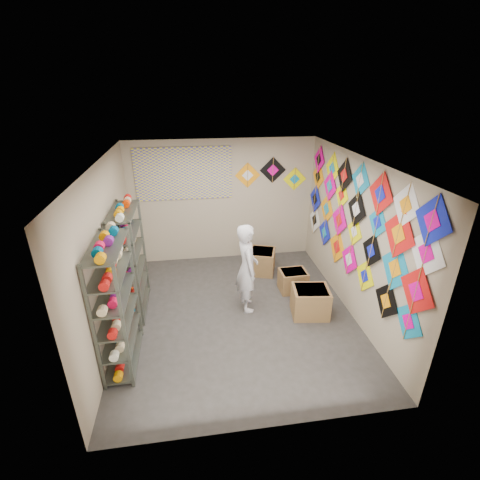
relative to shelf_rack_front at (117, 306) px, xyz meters
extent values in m
plane|color=#34312D|center=(1.78, 0.85, -0.95)|extent=(4.50, 4.50, 0.00)
plane|color=tan|center=(1.78, 3.10, 0.40)|extent=(4.00, 0.00, 4.00)
plane|color=tan|center=(1.78, -1.40, 0.40)|extent=(4.00, 0.00, 4.00)
plane|color=tan|center=(-0.22, 0.85, 0.40)|extent=(0.00, 4.50, 4.50)
plane|color=tan|center=(3.78, 0.85, 0.40)|extent=(0.00, 4.50, 4.50)
plane|color=#696258|center=(1.78, 0.85, 1.75)|extent=(4.50, 4.50, 0.00)
cube|color=#4C5147|center=(0.00, 0.00, 0.00)|extent=(0.40, 1.10, 1.90)
cube|color=#4C5147|center=(0.00, 1.30, 0.00)|extent=(0.40, 1.10, 1.90)
cylinder|color=#FF0D45|center=(0.00, -0.48, 0.09)|extent=(0.12, 0.10, 0.12)
cylinder|color=#FF3700|center=(0.00, -0.29, 0.09)|extent=(0.12, 0.10, 0.12)
cylinder|color=#FF9E01|center=(0.00, -0.10, 0.09)|extent=(0.12, 0.10, 0.12)
cylinder|color=white|center=(0.00, 0.10, 0.09)|extent=(0.12, 0.10, 0.12)
cylinder|color=red|center=(0.00, 0.29, 0.09)|extent=(0.12, 0.10, 0.12)
cylinder|color=#741C88|center=(0.00, 0.48, 0.09)|extent=(0.12, 0.10, 0.12)
cylinder|color=beige|center=(0.00, 0.82, 0.09)|extent=(0.12, 0.10, 0.12)
cylinder|color=#005C8E|center=(0.00, 1.01, 0.09)|extent=(0.12, 0.10, 0.12)
cylinder|color=#FF0D45|center=(0.00, 1.20, 0.09)|extent=(0.12, 0.10, 0.12)
cylinder|color=#FF3700|center=(0.00, 1.40, 0.09)|extent=(0.12, 0.10, 0.12)
cylinder|color=#FF9E01|center=(0.00, 1.59, 0.09)|extent=(0.12, 0.10, 0.12)
cylinder|color=white|center=(0.00, 1.78, 0.09)|extent=(0.12, 0.10, 0.12)
cube|color=#1084B1|center=(3.77, -0.89, 0.00)|extent=(0.02, 0.58, 0.58)
cube|color=black|center=(3.75, -0.38, -0.03)|extent=(0.03, 0.60, 0.60)
cube|color=#F9F604|center=(3.77, 0.30, -0.02)|extent=(0.04, 0.57, 0.57)
cube|color=#E40093|center=(3.75, 0.85, -0.01)|extent=(0.03, 0.59, 0.59)
cube|color=orange|center=(3.77, 1.41, -0.03)|extent=(0.04, 0.67, 0.67)
cube|color=#101DBE|center=(3.75, 2.02, 0.00)|extent=(0.01, 0.59, 0.59)
cube|color=white|center=(3.77, 2.66, 0.03)|extent=(0.04, 0.63, 0.63)
cube|color=red|center=(3.75, -0.92, 0.47)|extent=(0.01, 0.68, 0.68)
cube|color=#1084B1|center=(3.77, -0.41, 0.51)|extent=(0.04, 0.69, 0.69)
cube|color=black|center=(3.75, 0.21, 0.47)|extent=(0.03, 0.55, 0.55)
cube|color=#F9F604|center=(3.77, 0.84, 0.52)|extent=(0.03, 0.51, 0.51)
cube|color=#E40093|center=(3.75, 1.42, 0.50)|extent=(0.02, 0.62, 0.62)
cube|color=orange|center=(3.77, 2.08, 0.49)|extent=(0.01, 0.64, 0.64)
cube|color=#101DBE|center=(3.75, 2.71, 0.49)|extent=(0.01, 0.62, 0.62)
cube|color=white|center=(3.77, -0.91, 0.99)|extent=(0.03, 0.66, 0.66)
cube|color=red|center=(3.75, -0.36, 1.00)|extent=(0.04, 0.71, 0.71)
cube|color=#1084B1|center=(3.77, 0.21, 0.93)|extent=(0.02, 0.51, 0.51)
cube|color=black|center=(3.75, 0.85, 0.91)|extent=(0.02, 0.62, 0.62)
cube|color=#F9F604|center=(3.77, 1.49, 0.96)|extent=(0.03, 0.53, 0.53)
cube|color=#E40093|center=(3.75, 2.01, 0.98)|extent=(0.02, 0.61, 0.61)
cube|color=orange|center=(3.77, 2.70, 0.99)|extent=(0.02, 0.62, 0.62)
cube|color=#101DBE|center=(3.75, -0.90, 1.39)|extent=(0.04, 0.64, 0.64)
cube|color=white|center=(3.77, -0.36, 1.39)|extent=(0.04, 0.60, 0.60)
cube|color=red|center=(3.75, 0.23, 1.36)|extent=(0.01, 0.65, 0.65)
cube|color=#1084B1|center=(3.77, 0.89, 1.38)|extent=(0.04, 0.60, 0.60)
cube|color=black|center=(3.75, 1.44, 1.32)|extent=(0.03, 0.61, 0.61)
cube|color=#F9F604|center=(3.77, 2.02, 1.30)|extent=(0.02, 0.64, 0.64)
cube|color=#E40093|center=(3.75, 2.70, 1.34)|extent=(0.03, 0.57, 0.56)
cube|color=orange|center=(2.33, 3.09, 0.97)|extent=(0.55, 0.02, 0.55)
cube|color=black|center=(2.88, 3.09, 1.06)|extent=(0.57, 0.02, 0.57)
cube|color=#F9F604|center=(3.38, 3.09, 0.85)|extent=(0.52, 0.02, 0.52)
cube|color=#524BA3|center=(0.98, 3.08, 1.05)|extent=(2.00, 0.01, 1.10)
imported|color=silver|center=(1.99, 1.04, -0.14)|extent=(0.63, 0.45, 1.62)
cube|color=olive|center=(3.05, 0.67, -0.69)|extent=(0.68, 0.59, 0.51)
cube|color=olive|center=(2.97, 1.47, -0.74)|extent=(0.52, 0.43, 0.42)
cube|color=olive|center=(2.52, 2.27, -0.70)|extent=(0.67, 0.70, 0.50)
camera|label=1|loc=(1.10, -4.15, 2.80)|focal=26.00mm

